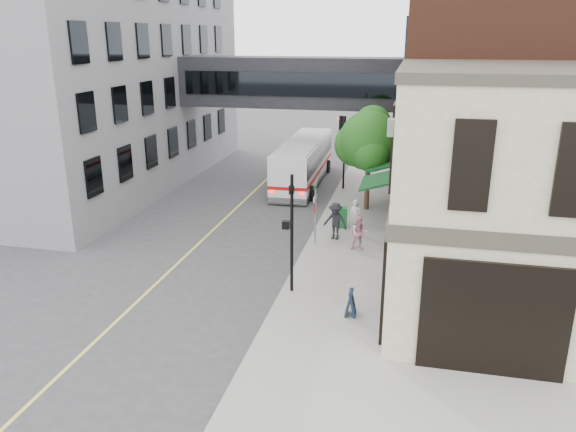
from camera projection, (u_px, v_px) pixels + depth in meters
The scene contains 17 objects.
ground at pixel (268, 318), 19.43m from camera, with size 120.00×120.00×0.00m, color #38383A.
sidewalk_main at pixel (364, 205), 31.97m from camera, with size 4.00×60.00×0.15m, color gray.
corner_building at pixel (551, 202), 18.10m from camera, with size 10.19×8.12×8.45m.
brick_building at pixel (526, 82), 29.07m from camera, with size 13.76×18.00×14.00m.
opposite_building at pixel (72, 73), 35.66m from camera, with size 14.00×24.00×14.00m, color slate.
skyway_bridge at pixel (294, 82), 34.73m from camera, with size 14.00×3.18×3.00m.
traffic_signal_near at pixel (291, 219), 20.28m from camera, with size 0.44×0.22×4.60m.
traffic_signal_far at pixel (342, 138), 34.10m from camera, with size 0.53×0.28×4.50m.
street_sign_pole at pixel (315, 207), 25.24m from camera, with size 0.08×0.75×3.00m.
street_tree at pixel (369, 141), 30.01m from camera, with size 3.80×3.20×5.60m.
lane_marking at pixel (225, 219), 29.75m from camera, with size 0.12×40.00×0.01m, color #D8CC4C.
bus at pixel (303, 160), 36.23m from camera, with size 2.65×10.40×2.79m.
pedestrian_a at pixel (355, 217), 26.99m from camera, with size 0.61×0.40×1.66m, color silver.
pedestrian_b at pixel (359, 233), 24.94m from camera, with size 0.75×0.59×1.55m, color pink.
pedestrian_c at pixel (335, 221), 26.17m from camera, with size 1.15×0.66×1.78m, color black.
newspaper_box at pixel (342, 217), 27.90m from camera, with size 0.52×0.46×1.03m, color #135426.
sandwich_board at pixel (351, 303), 19.18m from camera, with size 0.33×0.52×0.92m, color #101B31.
Camera 1 is at (4.51, -16.79, 9.39)m, focal length 35.00 mm.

